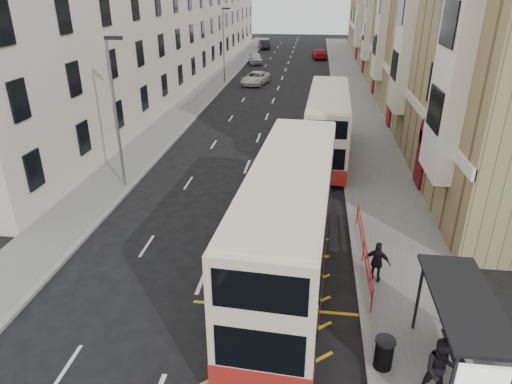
# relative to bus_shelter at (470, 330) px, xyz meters

# --- Properties ---
(ground) EXTENTS (200.00, 200.00, 0.00)m
(ground) POSITION_rel_bus_shelter_xyz_m (-8.34, 0.39, -2.14)
(ground) COLOR black
(ground) RESTS_ON ground
(pavement_right) EXTENTS (4.00, 120.00, 0.15)m
(pavement_right) POSITION_rel_bus_shelter_xyz_m (-0.34, 30.39, -2.06)
(pavement_right) COLOR #62625E
(pavement_right) RESTS_ON ground
(pavement_left) EXTENTS (3.00, 120.00, 0.15)m
(pavement_left) POSITION_rel_bus_shelter_xyz_m (-15.84, 30.39, -2.06)
(pavement_left) COLOR #62625E
(pavement_left) RESTS_ON ground
(kerb_right) EXTENTS (0.25, 120.00, 0.15)m
(kerb_right) POSITION_rel_bus_shelter_xyz_m (-2.34, 30.39, -2.06)
(kerb_right) COLOR gray
(kerb_right) RESTS_ON ground
(kerb_left) EXTENTS (0.25, 120.00, 0.15)m
(kerb_left) POSITION_rel_bus_shelter_xyz_m (-14.34, 30.39, -2.06)
(kerb_left) COLOR gray
(kerb_left) RESTS_ON ground
(road_markings) EXTENTS (10.00, 110.00, 0.01)m
(road_markings) POSITION_rel_bus_shelter_xyz_m (-8.34, 45.39, -2.13)
(road_markings) COLOR silver
(road_markings) RESTS_ON ground
(terrace_right) EXTENTS (10.75, 79.00, 15.25)m
(terrace_right) POSITION_rel_bus_shelter_xyz_m (6.54, 45.77, 5.38)
(terrace_right) COLOR #9B895A
(terrace_right) RESTS_ON ground
(terrace_left) EXTENTS (9.18, 79.00, 13.25)m
(terrace_left) POSITION_rel_bus_shelter_xyz_m (-21.77, 45.89, 4.38)
(terrace_left) COLOR beige
(terrace_left) RESTS_ON ground
(bus_shelter) EXTENTS (1.65, 4.25, 2.70)m
(bus_shelter) POSITION_rel_bus_shelter_xyz_m (0.00, 0.00, 0.00)
(bus_shelter) COLOR black
(bus_shelter) RESTS_ON pavement_right
(guard_railing) EXTENTS (0.06, 6.56, 1.01)m
(guard_railing) POSITION_rel_bus_shelter_xyz_m (-2.09, 6.14, -1.28)
(guard_railing) COLOR #B31F18
(guard_railing) RESTS_ON pavement_right
(street_lamp_near) EXTENTS (0.93, 0.18, 8.00)m
(street_lamp_near) POSITION_rel_bus_shelter_xyz_m (-14.69, 12.39, 2.50)
(street_lamp_near) COLOR slate
(street_lamp_near) RESTS_ON pavement_left
(street_lamp_far) EXTENTS (0.93, 0.18, 8.00)m
(street_lamp_far) POSITION_rel_bus_shelter_xyz_m (-14.69, 42.39, 2.50)
(street_lamp_far) COLOR slate
(street_lamp_far) RESTS_ON pavement_left
(double_decker_front) EXTENTS (3.49, 12.18, 4.80)m
(double_decker_front) POSITION_rel_bus_shelter_xyz_m (-5.07, 4.62, 0.31)
(double_decker_front) COLOR beige
(double_decker_front) RESTS_ON ground
(double_decker_rear) EXTENTS (2.88, 11.00, 4.36)m
(double_decker_rear) POSITION_rel_bus_shelter_xyz_m (-3.44, 18.75, 0.08)
(double_decker_rear) COLOR beige
(double_decker_rear) RESTS_ON ground
(litter_bin) EXTENTS (0.60, 0.60, 1.00)m
(litter_bin) POSITION_rel_bus_shelter_xyz_m (-1.99, 0.47, -1.47)
(litter_bin) COLOR black
(litter_bin) RESTS_ON pavement_right
(pedestrian_mid) EXTENTS (0.99, 0.80, 1.92)m
(pedestrian_mid) POSITION_rel_bus_shelter_xyz_m (-0.69, -0.45, -1.03)
(pedestrian_mid) COLOR black
(pedestrian_mid) RESTS_ON pavement_right
(pedestrian_far) EXTENTS (1.05, 0.69, 1.65)m
(pedestrian_far) POSITION_rel_bus_shelter_xyz_m (-1.73, 4.82, -1.16)
(pedestrian_far) COLOR black
(pedestrian_far) RESTS_ON pavement_right
(white_van) EXTENTS (3.24, 5.34, 1.38)m
(white_van) POSITION_rel_bus_shelter_xyz_m (-11.07, 42.19, -1.45)
(white_van) COLOR white
(white_van) RESTS_ON ground
(car_silver) EXTENTS (2.72, 4.83, 1.55)m
(car_silver) POSITION_rel_bus_shelter_xyz_m (-12.98, 56.75, -1.36)
(car_silver) COLOR #B7BBBF
(car_silver) RESTS_ON ground
(car_dark) EXTENTS (2.66, 4.70, 1.46)m
(car_dark) POSITION_rel_bus_shelter_xyz_m (-13.54, 73.37, -1.41)
(car_dark) COLOR black
(car_dark) RESTS_ON ground
(car_red) EXTENTS (2.47, 5.13, 1.44)m
(car_red) POSITION_rel_bus_shelter_xyz_m (-3.85, 62.77, -1.42)
(car_red) COLOR #AE1012
(car_red) RESTS_ON ground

